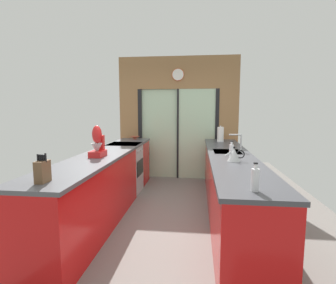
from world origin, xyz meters
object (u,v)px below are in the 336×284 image
at_px(stand_mixer, 98,145).
at_px(oven_range, 125,168).
at_px(mixing_bowl, 135,138).
at_px(kettle, 234,155).
at_px(knife_block, 43,171).
at_px(paper_towel_roll, 220,134).
at_px(soap_bottle_far, 231,150).
at_px(soap_bottle_near, 255,179).

bearing_deg(stand_mixer, oven_range, 90.79).
relative_size(mixing_bowl, kettle, 0.87).
bearing_deg(knife_block, paper_towel_roll, 60.39).
bearing_deg(paper_towel_roll, knife_block, -119.61).
height_order(stand_mixer, paper_towel_roll, stand_mixer).
height_order(mixing_bowl, soap_bottle_far, soap_bottle_far).
distance_m(oven_range, mixing_bowl, 0.90).
relative_size(oven_range, stand_mixer, 2.19).
bearing_deg(stand_mixer, knife_block, -90.00).
distance_m(soap_bottle_near, paper_towel_roll, 3.17).
xyz_separation_m(soap_bottle_far, paper_towel_roll, (-0.00, 1.72, 0.05)).
xyz_separation_m(oven_range, soap_bottle_far, (1.80, -1.18, 0.56)).
distance_m(knife_block, paper_towel_roll, 3.60).
distance_m(stand_mixer, soap_bottle_near, 2.21).
bearing_deg(knife_block, oven_range, 90.41).
xyz_separation_m(stand_mixer, soap_bottle_near, (1.78, -1.30, -0.07)).
xyz_separation_m(oven_range, mixing_bowl, (0.02, 0.75, 0.50)).
bearing_deg(paper_towel_roll, kettle, -89.95).
distance_m(kettle, soap_bottle_near, 1.19).
distance_m(mixing_bowl, stand_mixer, 2.09).
bearing_deg(kettle, soap_bottle_far, 90.40).
distance_m(knife_block, soap_bottle_far, 2.27).
bearing_deg(oven_range, stand_mixer, -89.21).
distance_m(mixing_bowl, knife_block, 3.35).
height_order(knife_block, stand_mixer, stand_mixer).
height_order(mixing_bowl, kettle, kettle).
relative_size(soap_bottle_far, paper_towel_roll, 0.70).
distance_m(knife_block, kettle, 2.12).
height_order(kettle, soap_bottle_far, soap_bottle_far).
bearing_deg(soap_bottle_near, mixing_bowl, 117.70).
bearing_deg(kettle, paper_towel_roll, 90.05).
xyz_separation_m(kettle, paper_towel_roll, (-0.00, 1.99, 0.06)).
relative_size(oven_range, soap_bottle_far, 4.16).
bearing_deg(mixing_bowl, oven_range, -91.41).
relative_size(oven_range, paper_towel_roll, 2.90).
height_order(mixing_bowl, stand_mixer, stand_mixer).
distance_m(knife_block, soap_bottle_near, 1.78).
height_order(soap_bottle_far, paper_towel_roll, paper_towel_roll).
height_order(kettle, soap_bottle_near, soap_bottle_near).
distance_m(knife_block, stand_mixer, 1.26).
distance_m(kettle, soap_bottle_far, 0.27).
relative_size(knife_block, soap_bottle_far, 1.17).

